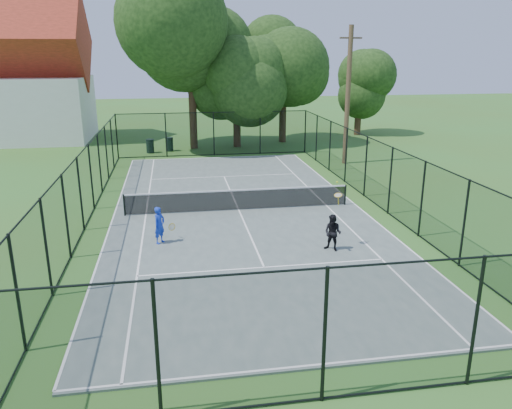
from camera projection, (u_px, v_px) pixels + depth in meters
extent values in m
plane|color=#3F6321|center=(239.00, 211.00, 22.54)|extent=(120.00, 120.00, 0.00)
cube|color=#4F5D59|center=(239.00, 210.00, 22.53)|extent=(11.00, 24.00, 0.06)
cylinder|color=black|center=(124.00, 205.00, 21.59)|extent=(0.08, 0.08, 0.95)
cylinder|color=black|center=(345.00, 195.00, 23.16)|extent=(0.08, 0.08, 0.95)
cube|color=black|center=(239.00, 200.00, 22.38)|extent=(10.00, 0.03, 0.88)
cube|color=white|center=(239.00, 190.00, 22.25)|extent=(10.00, 0.05, 0.06)
cylinder|color=#332114|center=(193.00, 117.00, 36.77)|extent=(0.56, 0.56, 4.56)
sphere|color=black|center=(191.00, 56.00, 35.51)|extent=(8.23, 8.23, 8.23)
cylinder|color=#332114|center=(237.00, 126.00, 37.60)|extent=(0.56, 0.56, 3.10)
sphere|color=black|center=(237.00, 86.00, 36.74)|extent=(5.56, 5.56, 5.56)
cylinder|color=#332114|center=(283.00, 117.00, 39.53)|extent=(0.56, 0.56, 3.97)
sphere|color=black|center=(283.00, 71.00, 38.49)|extent=(6.30, 6.30, 6.30)
cylinder|color=#332114|center=(358.00, 119.00, 43.16)|extent=(0.56, 0.56, 2.64)
sphere|color=black|center=(360.00, 90.00, 42.44)|extent=(4.62, 4.62, 4.62)
cylinder|color=black|center=(150.00, 146.00, 35.50)|extent=(0.54, 0.54, 0.94)
cylinder|color=black|center=(150.00, 140.00, 35.36)|extent=(0.58, 0.58, 0.05)
cylinder|color=black|center=(169.00, 145.00, 36.16)|extent=(0.54, 0.54, 0.95)
cylinder|color=black|center=(169.00, 138.00, 36.02)|extent=(0.58, 0.58, 0.05)
cylinder|color=#4C3823|center=(348.00, 97.00, 31.06)|extent=(0.30, 0.30, 8.48)
cube|color=#4C3823|center=(351.00, 38.00, 30.05)|extent=(1.40, 0.10, 0.10)
imported|color=#1533B8|center=(159.00, 225.00, 18.42)|extent=(0.58, 0.60, 1.39)
torus|color=gold|center=(172.00, 227.00, 18.68)|extent=(0.27, 0.18, 0.29)
cylinder|color=silver|center=(172.00, 227.00, 18.68)|extent=(0.23, 0.15, 0.25)
imported|color=black|center=(333.00, 233.00, 17.72)|extent=(0.82, 0.81, 1.33)
torus|color=gold|center=(338.00, 195.00, 17.71)|extent=(0.30, 0.28, 0.14)
cylinder|color=silver|center=(338.00, 195.00, 17.71)|extent=(0.26, 0.24, 0.11)
sphere|color=#CCE526|center=(337.00, 182.00, 17.64)|extent=(0.07, 0.07, 0.07)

